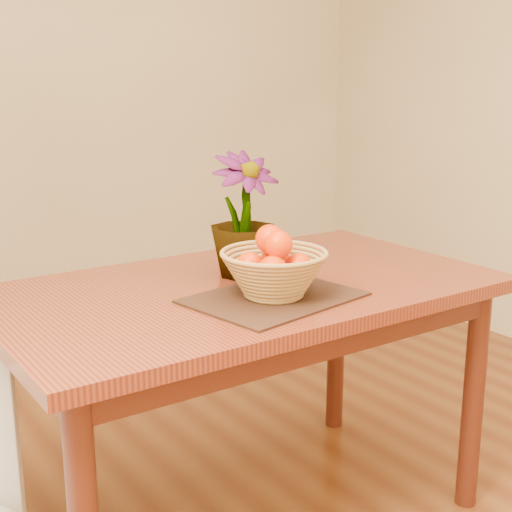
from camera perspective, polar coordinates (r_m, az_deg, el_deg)
wall_back at (r=3.70m, az=-18.29°, el=14.00°), size 4.00×0.02×2.70m
table at (r=2.02m, az=-0.79°, el=-4.58°), size 1.40×0.80×0.75m
placemat at (r=1.86m, az=1.43°, el=-3.35°), size 0.47×0.39×0.01m
wicker_basket at (r=1.84m, az=1.44°, el=-1.58°), size 0.28×0.28×0.11m
orange_pile at (r=1.83m, az=1.44°, el=-0.16°), size 0.17×0.17×0.14m
potted_plant at (r=2.04m, az=-1.00°, el=3.30°), size 0.20×0.20×0.36m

